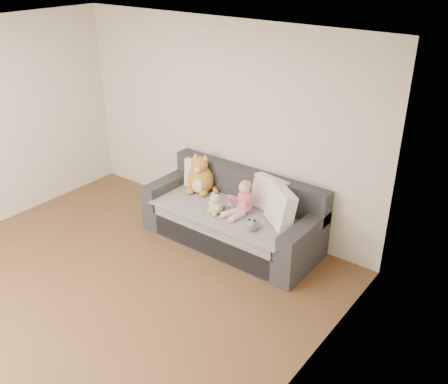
# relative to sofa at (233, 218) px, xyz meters

# --- Properties ---
(room_shell) EXTENTS (5.00, 5.00, 5.00)m
(room_shell) POSITION_rel_sofa_xyz_m (-0.52, -1.64, 0.99)
(room_shell) COLOR brown
(room_shell) RESTS_ON ground
(sofa) EXTENTS (2.20, 0.94, 0.85)m
(sofa) POSITION_rel_sofa_xyz_m (0.00, 0.00, 0.00)
(sofa) COLOR #2D2D33
(sofa) RESTS_ON ground
(cushion_left) EXTENTS (0.44, 0.34, 0.38)m
(cushion_left) POSITION_rel_sofa_xyz_m (-0.70, 0.21, 0.35)
(cushion_left) COLOR silver
(cushion_left) RESTS_ON sofa
(cushion_right_back) EXTENTS (0.47, 0.27, 0.42)m
(cushion_right_back) POSITION_rel_sofa_xyz_m (0.38, 0.21, 0.37)
(cushion_right_back) COLOR silver
(cushion_right_back) RESTS_ON sofa
(cushion_right_front) EXTENTS (0.51, 0.45, 0.45)m
(cushion_right_front) POSITION_rel_sofa_xyz_m (0.66, -0.01, 0.38)
(cushion_right_front) COLOR silver
(cushion_right_front) RESTS_ON sofa
(toddler) EXTENTS (0.29, 0.43, 0.42)m
(toddler) POSITION_rel_sofa_xyz_m (0.18, -0.06, 0.34)
(toddler) COLOR #E95284
(toddler) RESTS_ON sofa
(plush_cat) EXTENTS (0.43, 0.42, 0.54)m
(plush_cat) POSITION_rel_sofa_xyz_m (-0.59, 0.09, 0.36)
(plush_cat) COLOR #B27627
(plush_cat) RESTS_ON sofa
(teddy_bear) EXTENTS (0.21, 0.17, 0.27)m
(teddy_bear) POSITION_rel_sofa_xyz_m (-0.08, -0.27, 0.27)
(teddy_bear) COLOR tan
(teddy_bear) RESTS_ON sofa
(plush_cow) EXTENTS (0.14, 0.21, 0.17)m
(plush_cow) POSITION_rel_sofa_xyz_m (0.50, -0.31, 0.24)
(plush_cow) COLOR white
(plush_cow) RESTS_ON sofa
(sippy_cup) EXTENTS (0.11, 0.09, 0.12)m
(sippy_cup) POSITION_rel_sofa_xyz_m (0.03, -0.16, 0.23)
(sippy_cup) COLOR purple
(sippy_cup) RESTS_ON sofa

